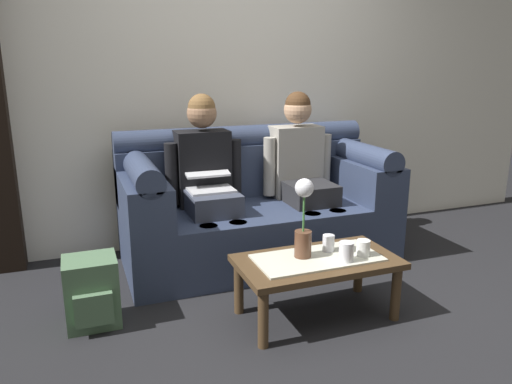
% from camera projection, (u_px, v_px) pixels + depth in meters
% --- Properties ---
extents(ground_plane, '(14.00, 14.00, 0.00)m').
position_uv_depth(ground_plane, '(331.00, 331.00, 2.70)').
color(ground_plane, black).
extents(back_wall_patterned, '(6.00, 0.12, 2.90)m').
position_uv_depth(back_wall_patterned, '(232.00, 60.00, 3.86)').
color(back_wall_patterned, silver).
rests_on(back_wall_patterned, ground_plane).
extents(couch, '(1.95, 0.88, 0.96)m').
position_uv_depth(couch, '(256.00, 208.00, 3.66)').
color(couch, '#2D3851').
rests_on(couch, ground_plane).
extents(person_left, '(0.56, 0.67, 1.22)m').
position_uv_depth(person_left, '(207.00, 175.00, 3.46)').
color(person_left, '#383D4C').
rests_on(person_left, ground_plane).
extents(person_right, '(0.56, 0.67, 1.22)m').
position_uv_depth(person_right, '(302.00, 168.00, 3.71)').
color(person_right, '#232326').
rests_on(person_right, ground_plane).
extents(coffee_table, '(0.91, 0.49, 0.37)m').
position_uv_depth(coffee_table, '(317.00, 266.00, 2.78)').
color(coffee_table, '#47331E').
rests_on(coffee_table, ground_plane).
extents(flower_vase, '(0.10, 0.10, 0.45)m').
position_uv_depth(flower_vase, '(304.00, 219.00, 2.72)').
color(flower_vase, brown).
rests_on(flower_vase, coffee_table).
extents(cup_near_left, '(0.08, 0.08, 0.11)m').
position_uv_depth(cup_near_left, '(346.00, 252.00, 2.70)').
color(cup_near_left, silver).
rests_on(cup_near_left, coffee_table).
extents(cup_near_right, '(0.07, 0.07, 0.10)m').
position_uv_depth(cup_near_right, '(328.00, 243.00, 2.84)').
color(cup_near_right, silver).
rests_on(cup_near_right, coffee_table).
extents(cup_far_center, '(0.08, 0.08, 0.09)m').
position_uv_depth(cup_far_center, '(363.00, 248.00, 2.78)').
color(cup_far_center, white).
rests_on(cup_far_center, coffee_table).
extents(backpack_left, '(0.29, 0.30, 0.39)m').
position_uv_depth(backpack_left, '(92.00, 292.00, 2.72)').
color(backpack_left, '#4C6B4C').
rests_on(backpack_left, ground_plane).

